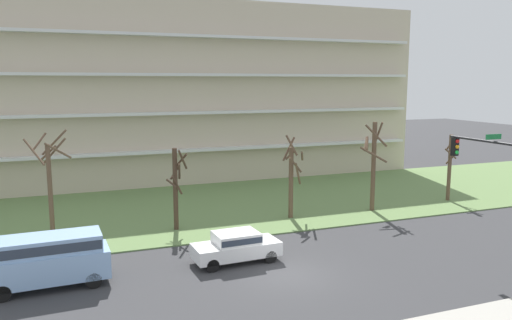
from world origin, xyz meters
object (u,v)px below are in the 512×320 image
Objects in this scene: tree_center at (292,176)px; tree_far_right at (450,166)px; tree_far_left at (50,181)px; van_blue_near_left at (48,257)px; tree_left at (176,186)px; sedan_white_center_left at (236,246)px; tree_right at (373,162)px.

tree_far_right is at bearing 1.02° from tree_center.
tree_center is (14.86, -0.65, -0.64)m from tree_far_left.
tree_far_right is at bearing -168.79° from van_blue_near_left.
tree_far_right reaches higher than tree_left.
tree_center is at bearing -135.96° from sedan_white_center_left.
van_blue_near_left is (-21.04, -6.16, -2.15)m from tree_right.
tree_center reaches higher than tree_far_right.
tree_left is 1.00× the size of tree_far_right.
sedan_white_center_left is (-12.22, -6.16, -2.68)m from tree_right.
tree_far_right is at bearing 0.55° from tree_left.
tree_left is 9.79m from van_blue_near_left.
tree_far_left reaches higher than tree_far_right.
tree_far_right reaches higher than van_blue_near_left.
van_blue_near_left is at bearing -156.58° from tree_center.
tree_left is at bearing 178.56° from tree_right.
tree_left is 0.81× the size of tree_right.
tree_center is 1.11× the size of tree_far_right.
tree_right is 22.03m from van_blue_near_left.
sedan_white_center_left is (1.65, -6.51, -1.96)m from tree_left.
tree_center is at bearing -158.71° from van_blue_near_left.
tree_far_left is 1.13× the size of tree_center.
tree_right is 1.42× the size of sedan_white_center_left.
tree_right reaches higher than tree_center.
tree_far_left reaches higher than tree_left.
van_blue_near_left is at bearing -137.80° from tree_left.
van_blue_near_left is (-7.18, -6.51, -1.44)m from tree_left.
tree_center reaches higher than sedan_white_center_left.
sedan_white_center_left is at bearing -75.76° from tree_left.
tree_right is at bearing -175.66° from tree_far_right.
tree_left is 6.99m from sedan_white_center_left.
tree_left is 0.97× the size of van_blue_near_left.
tree_far_left is at bearing -92.71° from van_blue_near_left.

